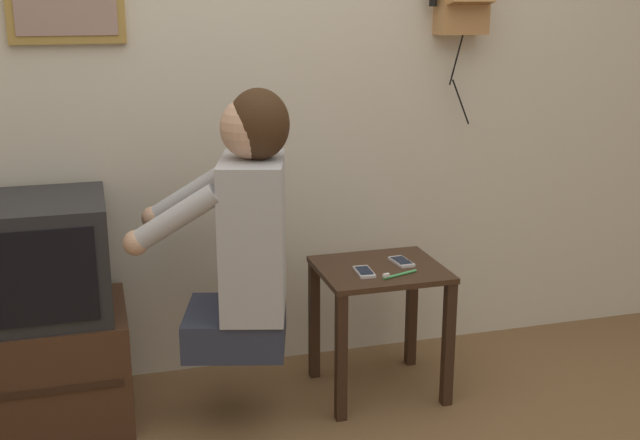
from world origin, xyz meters
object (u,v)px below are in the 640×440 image
person (246,227)px  television (38,257)px  cell_phone_spare (401,262)px  toothbrush (397,275)px  cell_phone_held (364,272)px

person → television: bearing=89.0°
cell_phone_spare → toothbrush: toothbrush is taller
television → cell_phone_held: size_ratio=3.89×
cell_phone_held → toothbrush: 0.13m
cell_phone_spare → toothbrush: size_ratio=0.83×
television → toothbrush: size_ratio=3.19×
person → cell_phone_spare: bearing=-65.4°
person → television: size_ratio=1.91×
person → cell_phone_spare: (0.64, 0.11, -0.22)m
person → cell_phone_held: size_ratio=7.43×
television → cell_phone_held: 1.20m
television → cell_phone_spare: bearing=-4.4°
television → cell_phone_spare: 1.37m
person → toothbrush: size_ratio=6.09×
person → cell_phone_held: 0.51m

